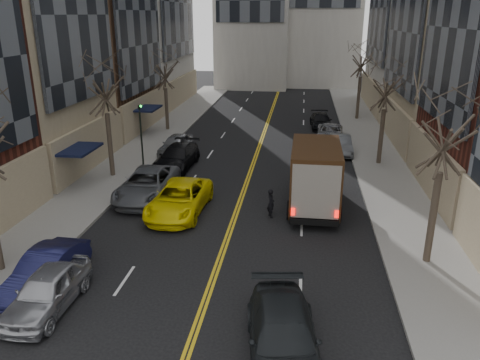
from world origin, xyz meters
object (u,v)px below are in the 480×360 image
object	(u,v)px
taxi	(179,199)
ups_truck	(315,176)
pedestrian	(271,203)
observer_sedan	(283,338)

from	to	relation	value
taxi	ups_truck	bearing A→B (deg)	15.64
ups_truck	pedestrian	xyz separation A→B (m)	(-2.24, -1.62, -1.07)
ups_truck	observer_sedan	world-z (taller)	ups_truck
ups_truck	taxi	xyz separation A→B (m)	(-7.11, -1.70, -1.05)
ups_truck	observer_sedan	distance (m)	12.38
observer_sedan	taxi	world-z (taller)	taxi
taxi	pedestrian	distance (m)	4.86
observer_sedan	taxi	size ratio (longest dim) A/B	0.99
observer_sedan	pedestrian	xyz separation A→B (m)	(-1.12, 10.67, -0.00)
ups_truck	pedestrian	size ratio (longest dim) A/B	4.33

